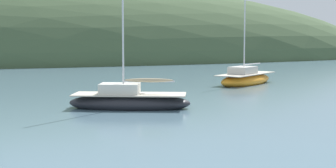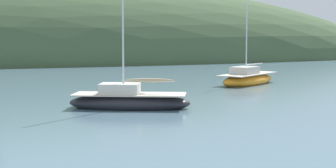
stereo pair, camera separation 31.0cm
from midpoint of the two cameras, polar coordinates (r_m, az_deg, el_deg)
sailboat_orange_cutter at (r=39.59m, az=8.89°, el=0.55°), size 6.55×5.94×8.65m
sailboat_yellow_far at (r=26.42m, az=-3.96°, el=-1.82°), size 6.47×4.02×8.67m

